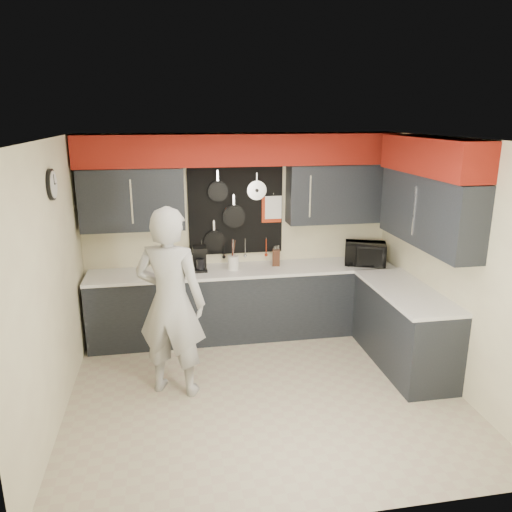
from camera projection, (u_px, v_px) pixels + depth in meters
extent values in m
plane|color=#AFA788|center=(264.00, 392.00, 5.25)|extent=(4.00, 4.00, 0.00)
cube|color=beige|center=(240.00, 234.00, 6.54)|extent=(4.00, 0.01, 2.60)
cube|color=black|center=(132.00, 199.00, 6.03)|extent=(1.24, 0.32, 0.75)
cube|color=black|center=(339.00, 194.00, 6.47)|extent=(1.34, 0.32, 0.75)
cube|color=maroon|center=(241.00, 150.00, 6.08)|extent=(3.94, 0.36, 0.38)
cube|color=black|center=(236.00, 210.00, 6.44)|extent=(1.22, 0.03, 1.15)
cylinder|color=black|center=(218.00, 191.00, 6.29)|extent=(0.26, 0.04, 0.26)
cylinder|color=black|center=(234.00, 216.00, 6.41)|extent=(0.30, 0.04, 0.30)
cylinder|color=black|center=(214.00, 241.00, 6.46)|extent=(0.27, 0.04, 0.27)
cylinder|color=silver|center=(257.00, 190.00, 6.38)|extent=(0.25, 0.02, 0.25)
cube|color=#AF2A0D|center=(272.00, 210.00, 6.50)|extent=(0.26, 0.01, 0.34)
cube|color=white|center=(273.00, 207.00, 6.48)|extent=(0.22, 0.01, 0.30)
cylinder|color=silver|center=(202.00, 249.00, 6.47)|extent=(0.01, 0.01, 0.20)
cylinder|color=silver|center=(224.00, 248.00, 6.52)|extent=(0.01, 0.01, 0.20)
cylinder|color=silver|center=(245.00, 247.00, 6.57)|extent=(0.01, 0.01, 0.20)
cylinder|color=silver|center=(266.00, 246.00, 6.62)|extent=(0.01, 0.01, 0.20)
cube|color=beige|center=(452.00, 265.00, 5.22)|extent=(0.01, 3.50, 2.60)
cube|color=black|center=(428.00, 210.00, 5.34)|extent=(0.32, 1.70, 0.75)
cube|color=maroon|center=(432.00, 156.00, 5.18)|extent=(0.36, 1.70, 0.38)
cube|color=beige|center=(51.00, 287.00, 4.56)|extent=(0.01, 3.50, 2.60)
cylinder|color=black|center=(51.00, 185.00, 4.70)|extent=(0.04, 0.30, 0.30)
cylinder|color=white|center=(54.00, 184.00, 4.70)|extent=(0.01, 0.26, 0.26)
cube|color=black|center=(243.00, 304.00, 6.50)|extent=(3.90, 0.60, 0.88)
cube|color=white|center=(243.00, 270.00, 6.36)|extent=(3.90, 0.63, 0.04)
cube|color=black|center=(403.00, 329.00, 5.74)|extent=(0.60, 1.60, 0.88)
cube|color=white|center=(406.00, 291.00, 5.61)|extent=(0.63, 1.60, 0.04)
cube|color=black|center=(247.00, 339.00, 6.36)|extent=(3.90, 0.06, 0.10)
imported|color=black|center=(365.00, 254.00, 6.51)|extent=(0.61, 0.51, 0.29)
cube|color=#382111|center=(276.00, 258.00, 6.47)|extent=(0.12, 0.12, 0.21)
cylinder|color=silver|center=(233.00, 263.00, 6.31)|extent=(0.14, 0.14, 0.18)
cube|color=black|center=(200.00, 270.00, 6.27)|extent=(0.17, 0.21, 0.03)
cube|color=black|center=(199.00, 257.00, 6.30)|extent=(0.17, 0.06, 0.28)
cube|color=black|center=(200.00, 249.00, 6.20)|extent=(0.17, 0.21, 0.06)
cylinder|color=black|center=(200.00, 264.00, 6.23)|extent=(0.10, 0.10, 0.13)
imported|color=#A1A09E|center=(171.00, 303.00, 5.02)|extent=(0.85, 0.71, 1.98)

